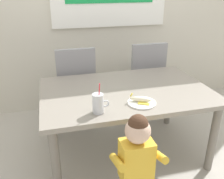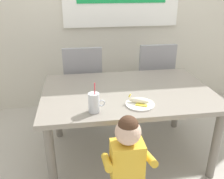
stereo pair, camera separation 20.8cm
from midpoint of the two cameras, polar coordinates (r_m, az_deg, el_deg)
The scene contains 8 objects.
ground_plane at distance 2.59m, azimuth 5.60°, elevation -14.57°, with size 24.00×24.00×0.00m, color #B7B2A8.
dining_table at distance 2.26m, azimuth 6.22°, elevation -2.10°, with size 1.52×1.00×0.70m.
dining_chair_left at distance 2.86m, azimuth -4.64°, elevation 1.96°, with size 0.44×0.45×0.96m.
dining_chair_right at distance 3.05m, azimuth 11.46°, elevation 2.93°, with size 0.44×0.45×0.96m.
toddler_standing at distance 1.70m, azimuth 7.18°, elevation -15.47°, with size 0.33×0.24×0.84m.
milk_cup at distance 1.82m, azimuth -0.92°, elevation -3.39°, with size 0.13×0.08×0.25m.
snack_plate at distance 1.97m, azimuth 9.52°, elevation -3.47°, with size 0.23×0.23×0.01m, color white.
peeled_banana at distance 1.97m, azimuth 9.33°, elevation -2.71°, with size 0.17×0.14×0.07m.
Camera 2 is at (-0.44, -1.98, 1.60)m, focal length 39.43 mm.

